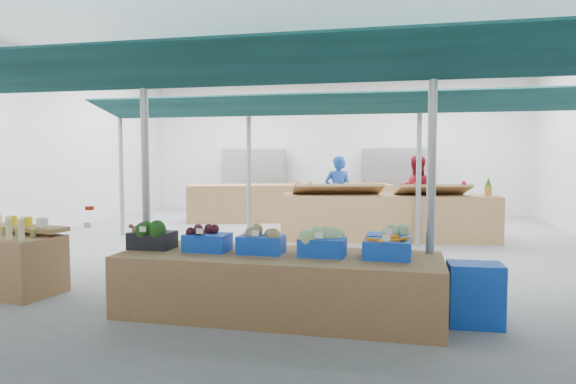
# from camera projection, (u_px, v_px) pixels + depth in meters

# --- Properties ---
(floor) EXTENTS (13.00, 13.00, 0.00)m
(floor) POSITION_uv_depth(u_px,v_px,m) (290.00, 245.00, 10.29)
(floor) COLOR slate
(floor) RESTS_ON ground
(hall) EXTENTS (13.00, 13.00, 13.00)m
(hall) POSITION_uv_depth(u_px,v_px,m) (303.00, 118.00, 11.50)
(hall) COLOR silver
(hall) RESTS_ON ground
(pole_grid) EXTENTS (10.00, 4.60, 3.00)m
(pole_grid) POSITION_uv_depth(u_px,v_px,m) (312.00, 155.00, 8.29)
(pole_grid) COLOR gray
(pole_grid) RESTS_ON floor
(awnings) EXTENTS (9.50, 7.08, 0.30)m
(awnings) POSITION_uv_depth(u_px,v_px,m) (312.00, 94.00, 8.23)
(awnings) COLOR #092929
(awnings) RESTS_ON pole_grid
(back_shelving_left) EXTENTS (2.00, 0.50, 2.00)m
(back_shelving_left) POSITION_uv_depth(u_px,v_px,m) (254.00, 181.00, 16.60)
(back_shelving_left) COLOR #B23F33
(back_shelving_left) RESTS_ON floor
(back_shelving_right) EXTENTS (2.00, 0.50, 2.00)m
(back_shelving_right) POSITION_uv_depth(u_px,v_px,m) (396.00, 182.00, 15.63)
(back_shelving_right) COLOR #B23F33
(back_shelving_right) RESTS_ON floor
(bottle_shelf) EXTENTS (1.80, 1.29, 1.03)m
(bottle_shelf) POSITION_uv_depth(u_px,v_px,m) (2.00, 260.00, 6.80)
(bottle_shelf) COLOR brown
(bottle_shelf) RESTS_ON floor
(veg_counter) EXTENTS (3.59, 1.22, 0.70)m
(veg_counter) POSITION_uv_depth(u_px,v_px,m) (278.00, 285.00, 5.76)
(veg_counter) COLOR brown
(veg_counter) RESTS_ON floor
(fruit_counter) EXTENTS (4.61, 1.64, 0.97)m
(fruit_counter) POSITION_uv_depth(u_px,v_px,m) (388.00, 217.00, 10.96)
(fruit_counter) COLOR brown
(fruit_counter) RESTS_ON floor
(far_counter) EXTENTS (5.67, 2.80, 1.01)m
(far_counter) POSITION_uv_depth(u_px,v_px,m) (290.00, 203.00, 14.23)
(far_counter) COLOR brown
(far_counter) RESTS_ON floor
(crate_stack) EXTENTS (0.57, 0.41, 0.66)m
(crate_stack) POSITION_uv_depth(u_px,v_px,m) (475.00, 295.00, 5.40)
(crate_stack) COLOR #1143BE
(crate_stack) RESTS_ON floor
(vendor_left) EXTENTS (0.71, 0.51, 1.80)m
(vendor_left) POSITION_uv_depth(u_px,v_px,m) (338.00, 193.00, 12.26)
(vendor_left) COLOR blue
(vendor_left) RESTS_ON floor
(vendor_right) EXTENTS (0.96, 0.79, 1.80)m
(vendor_right) POSITION_uv_depth(u_px,v_px,m) (416.00, 195.00, 11.87)
(vendor_right) COLOR maroon
(vendor_right) RESTS_ON floor
(crate_broccoli) EXTENTS (0.51, 0.41, 0.35)m
(crate_broccoli) POSITION_uv_depth(u_px,v_px,m) (152.00, 235.00, 6.07)
(crate_broccoli) COLOR black
(crate_broccoli) RESTS_ON veg_counter
(crate_beets) EXTENTS (0.51, 0.41, 0.29)m
(crate_beets) POSITION_uv_depth(u_px,v_px,m) (207.00, 239.00, 5.92)
(crate_beets) COLOR #1143BE
(crate_beets) RESTS_ON veg_counter
(crate_celeriac) EXTENTS (0.51, 0.41, 0.31)m
(crate_celeriac) POSITION_uv_depth(u_px,v_px,m) (261.00, 240.00, 5.77)
(crate_celeriac) COLOR #1143BE
(crate_celeriac) RESTS_ON veg_counter
(crate_cabbage) EXTENTS (0.51, 0.41, 0.35)m
(crate_cabbage) POSITION_uv_depth(u_px,v_px,m) (322.00, 242.00, 5.61)
(crate_cabbage) COLOR #1143BE
(crate_cabbage) RESTS_ON veg_counter
(crate_carrots) EXTENTS (0.51, 0.41, 0.29)m
(crate_carrots) POSITION_uv_depth(u_px,v_px,m) (387.00, 248.00, 5.46)
(crate_carrots) COLOR #1143BE
(crate_carrots) RESTS_ON veg_counter
(sparrow) EXTENTS (0.12, 0.09, 0.11)m
(sparrow) POSITION_uv_depth(u_px,v_px,m) (135.00, 229.00, 5.98)
(sparrow) COLOR brown
(sparrow) RESTS_ON crate_broccoli
(pole_ribbon) EXTENTS (0.12, 0.12, 0.28)m
(pole_ribbon) POSITION_uv_depth(u_px,v_px,m) (89.00, 210.00, 6.80)
(pole_ribbon) COLOR red
(pole_ribbon) RESTS_ON pole_grid
(apple_heap_yellow) EXTENTS (2.02, 1.16, 0.27)m
(apple_heap_yellow) POSITION_uv_depth(u_px,v_px,m) (338.00, 187.00, 10.90)
(apple_heap_yellow) COLOR #997247
(apple_heap_yellow) RESTS_ON fruit_counter
(apple_heap_red) EXTENTS (1.63, 1.06, 0.27)m
(apple_heap_red) POSITION_uv_depth(u_px,v_px,m) (433.00, 188.00, 10.73)
(apple_heap_red) COLOR #997247
(apple_heap_red) RESTS_ON fruit_counter
(pineapple) EXTENTS (0.14, 0.14, 0.39)m
(pineapple) POSITION_uv_depth(u_px,v_px,m) (488.00, 187.00, 10.62)
(pineapple) COLOR #8C6019
(pineapple) RESTS_ON fruit_counter
(crate_extra) EXTENTS (0.51, 0.41, 0.32)m
(crate_extra) POSITION_uv_depth(u_px,v_px,m) (388.00, 239.00, 5.89)
(crate_extra) COLOR #1143BE
(crate_extra) RESTS_ON veg_counter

